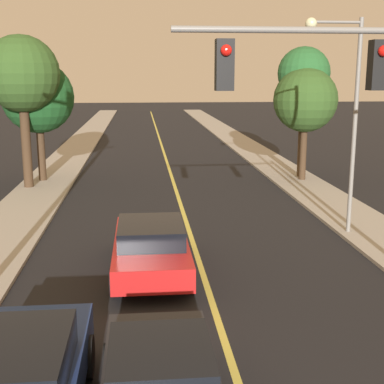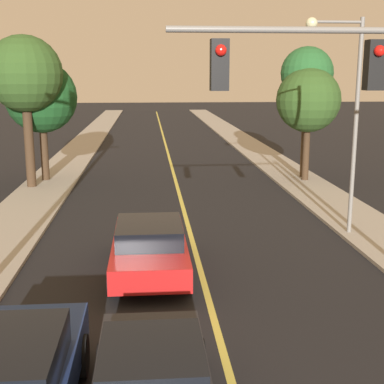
% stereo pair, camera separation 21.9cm
% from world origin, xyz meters
% --- Properties ---
extents(road_surface, '(9.80, 80.00, 0.01)m').
position_xyz_m(road_surface, '(0.00, 36.00, 0.01)').
color(road_surface, black).
rests_on(road_surface, ground).
extents(sidewalk_left, '(2.50, 80.00, 0.12)m').
position_xyz_m(sidewalk_left, '(-6.15, 36.00, 0.06)').
color(sidewalk_left, '#9E998E').
rests_on(sidewalk_left, ground).
extents(sidewalk_right, '(2.50, 80.00, 0.12)m').
position_xyz_m(sidewalk_right, '(6.15, 36.00, 0.06)').
color(sidewalk_right, '#9E998E').
rests_on(sidewalk_right, ground).
extents(car_near_lane_front, '(1.86, 3.86, 1.37)m').
position_xyz_m(car_near_lane_front, '(-1.37, 3.25, 0.73)').
color(car_near_lane_front, black).
rests_on(car_near_lane_front, ground).
extents(car_near_lane_second, '(2.06, 4.75, 1.44)m').
position_xyz_m(car_near_lane_second, '(-1.37, 9.68, 0.75)').
color(car_near_lane_second, red).
rests_on(car_near_lane_second, ground).
extents(car_outer_lane_front, '(2.05, 4.62, 1.55)m').
position_xyz_m(car_outer_lane_front, '(-3.53, 3.24, 0.81)').
color(car_outer_lane_front, navy).
rests_on(car_outer_lane_front, ground).
extents(streetlamp_right, '(1.84, 0.36, 6.83)m').
position_xyz_m(streetlamp_right, '(4.81, 12.58, 4.53)').
color(streetlamp_right, slate).
rests_on(streetlamp_right, ground).
extents(tree_left_near, '(3.45, 3.45, 5.79)m').
position_xyz_m(tree_left_near, '(-6.45, 22.64, 4.15)').
color(tree_left_near, '#3D2B1C').
rests_on(tree_left_near, ground).
extents(tree_left_far, '(3.41, 3.41, 6.87)m').
position_xyz_m(tree_left_far, '(-6.81, 21.03, 5.22)').
color(tree_left_far, '#3D2B1C').
rests_on(tree_left_far, ground).
extents(tree_right_near, '(3.10, 3.10, 5.46)m').
position_xyz_m(tree_right_near, '(6.40, 21.54, 4.01)').
color(tree_right_near, '#3D2B1C').
rests_on(tree_right_near, ground).
extents(tree_right_far, '(2.58, 2.58, 6.48)m').
position_xyz_m(tree_right_far, '(6.53, 22.40, 5.24)').
color(tree_right_far, '#4C3823').
rests_on(tree_right_far, ground).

